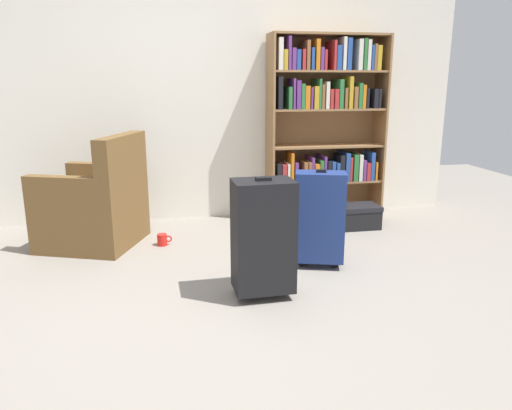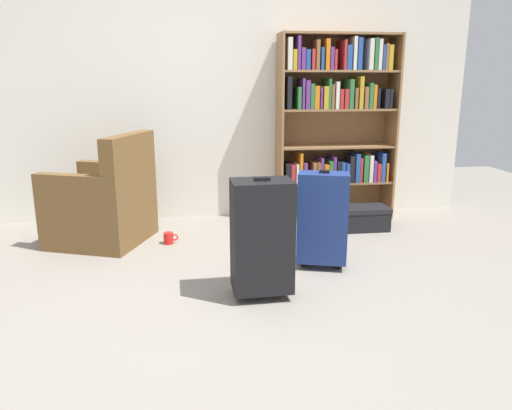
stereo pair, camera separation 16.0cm
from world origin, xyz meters
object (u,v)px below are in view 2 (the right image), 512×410
Objects in this scene: suitcase_black at (262,236)px; suitcase_navy_blue at (323,218)px; storage_box at (361,217)px; bookshelf at (336,119)px; mug at (169,238)px; armchair at (104,205)px.

suitcase_navy_blue is at bearing 40.27° from suitcase_black.
storage_box is 0.63× the size of suitcase_black.
storage_box is at bearing -74.31° from bookshelf.
mug is at bearing -158.35° from bookshelf.
mug is 1.31m from suitcase_black.
bookshelf is 3.57× the size of storage_box.
bookshelf is 2.06m from suitcase_black.
mug is 0.25× the size of storage_box.
storage_box is at bearing 0.78° from armchair.
mug is 1.34m from suitcase_navy_blue.
suitcase_black is at bearing -139.73° from suitcase_navy_blue.
bookshelf is 14.34× the size of mug.
suitcase_black is (-1.09, -1.27, 0.28)m from storage_box.
armchair is at bearing 164.94° from mug.
suitcase_navy_blue is (-0.47, -1.31, -0.59)m from bookshelf.
suitcase_navy_blue is at bearing -31.61° from mug.
armchair is 2.23m from storage_box.
bookshelf reaches higher than mug.
armchair reaches higher than suitcase_navy_blue.
armchair is 1.19× the size of suitcase_black.
bookshelf is at bearing 70.28° from suitcase_navy_blue.
mug is at bearing -174.33° from storage_box.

